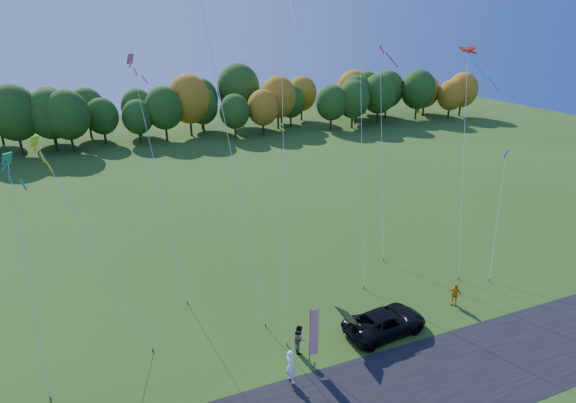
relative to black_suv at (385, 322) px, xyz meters
name	(u,v)px	position (x,y,z in m)	size (l,w,h in m)	color
ground	(328,353)	(-4.02, -0.43, -0.72)	(160.00, 160.00, 0.00)	#294E14
tree_line	(176,139)	(-4.02, 54.57, -0.72)	(116.00, 12.00, 10.00)	#1E4711
black_suv	(385,322)	(0.00, 0.00, 0.00)	(2.39, 5.18, 1.44)	black
person_tailgate_a	(291,366)	(-6.75, -1.63, 0.25)	(0.71, 0.46, 1.94)	white
person_tailgate_b	(299,338)	(-5.43, 0.36, 0.12)	(0.82, 0.64, 1.69)	gray
person_east	(455,294)	(5.82, 0.73, 0.06)	(0.91, 0.38, 1.55)	orange
feather_flag	(313,332)	(-5.29, -1.11, 1.59)	(0.50, 0.11, 3.78)	#999999
kite_delta_blue	(221,100)	(-7.31, 8.19, 12.34)	(2.97, 10.73, 26.14)	#4C3F33
kite_parafoil_orange	(361,82)	(3.50, 10.25, 12.71)	(6.47, 11.98, 27.29)	#4C3F33
kite_delta_red	(284,143)	(-4.40, 5.33, 10.12)	(4.11, 9.37, 22.18)	#4C3F33
kite_parafoil_rainbow	(464,158)	(10.78, 6.86, 7.15)	(6.55, 8.08, 16.05)	#4C3F33
kite_diamond_yellow	(93,245)	(-15.45, 6.55, 4.96)	(5.11, 6.81, 11.77)	#4C3F33
kite_diamond_green	(27,269)	(-18.36, 3.82, 5.50)	(1.02, 4.65, 11.86)	#4C3F33
kite_diamond_white	(382,149)	(6.23, 11.00, 7.29)	(3.57, 7.76, 16.59)	#4C3F33
kite_diamond_pink	(158,178)	(-11.16, 11.03, 7.00)	(1.92, 7.79, 15.81)	#4C3F33
kite_diamond_blue_low	(498,215)	(12.00, 3.91, 3.48)	(4.10, 4.22, 8.85)	#4C3F33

